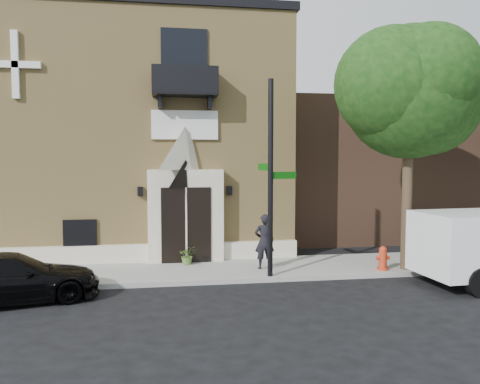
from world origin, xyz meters
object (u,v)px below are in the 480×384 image
object	(u,v)px
street_sign	(271,178)
pedestrian_near	(264,241)
fire_hydrant	(383,258)
black_sedan	(10,278)

from	to	relation	value
street_sign	pedestrian_near	distance (m)	2.30
fire_hydrant	street_sign	bearing A→B (deg)	-177.03
black_sedan	pedestrian_near	bearing A→B (deg)	-88.60
pedestrian_near	black_sedan	bearing A→B (deg)	16.95
street_sign	pedestrian_near	size ratio (longest dim) A/B	3.31
black_sedan	street_sign	xyz separation A→B (m)	(7.13, 1.13, 2.50)
black_sedan	pedestrian_near	xyz separation A→B (m)	(7.14, 2.08, 0.40)
black_sedan	street_sign	size ratio (longest dim) A/B	0.75
black_sedan	fire_hydrant	xyz separation A→B (m)	(10.88, 1.32, -0.11)
street_sign	fire_hydrant	xyz separation A→B (m)	(3.74, 0.19, -2.61)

